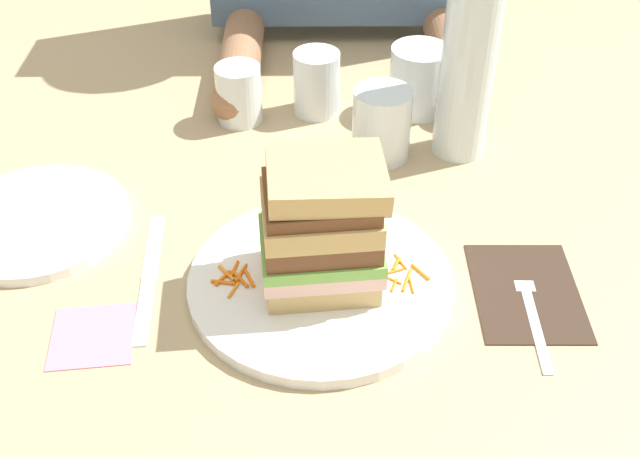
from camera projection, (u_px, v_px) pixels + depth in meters
name	position (u px, v px, depth m)	size (l,w,h in m)	color
ground_plane	(326.00, 283.00, 0.81)	(3.00, 3.00, 0.00)	tan
main_plate	(320.00, 282.00, 0.81)	(0.27, 0.27, 0.01)	white
sandwich	(321.00, 227.00, 0.76)	(0.13, 0.11, 0.14)	tan
carrot_shred_0	(223.00, 278.00, 0.80)	(0.00, 0.00, 0.02)	orange
carrot_shred_1	(234.00, 270.00, 0.81)	(0.00, 0.00, 0.03)	orange
carrot_shred_2	(226.00, 276.00, 0.80)	(0.00, 0.00, 0.03)	orange
carrot_shred_3	(223.00, 282.00, 0.79)	(0.00, 0.00, 0.03)	orange
carrot_shred_4	(250.00, 279.00, 0.80)	(0.00, 0.00, 0.03)	orange
carrot_shred_5	(241.00, 272.00, 0.81)	(0.00, 0.00, 0.03)	orange
carrot_shred_6	(232.00, 275.00, 0.80)	(0.00, 0.00, 0.02)	orange
carrot_shred_7	(234.00, 290.00, 0.78)	(0.00, 0.00, 0.02)	orange
carrot_shred_8	(240.00, 279.00, 0.80)	(0.00, 0.00, 0.03)	orange
carrot_shred_9	(400.00, 261.00, 0.82)	(0.00, 0.00, 0.03)	orange
carrot_shred_10	(390.00, 278.00, 0.80)	(0.00, 0.00, 0.03)	orange
carrot_shred_11	(390.00, 269.00, 0.81)	(0.00, 0.00, 0.03)	orange
carrot_shred_12	(394.00, 285.00, 0.79)	(0.00, 0.00, 0.02)	orange
carrot_shred_13	(411.00, 284.00, 0.79)	(0.00, 0.00, 0.03)	orange
carrot_shred_14	(396.00, 264.00, 0.81)	(0.00, 0.00, 0.02)	orange
carrot_shred_15	(420.00, 269.00, 0.81)	(0.00, 0.00, 0.03)	orange
carrot_shred_16	(407.00, 280.00, 0.80)	(0.00, 0.00, 0.03)	orange
napkin_dark	(526.00, 291.00, 0.80)	(0.11, 0.15, 0.00)	#38281E
fork	(531.00, 304.00, 0.78)	(0.02, 0.17, 0.00)	silver
knife	(148.00, 279.00, 0.82)	(0.03, 0.20, 0.00)	silver
juice_glass	(381.00, 128.00, 0.98)	(0.07, 0.07, 0.09)	white
water_bottle	(469.00, 55.00, 0.93)	(0.07, 0.07, 0.29)	silver
empty_tumbler_0	(239.00, 94.00, 1.04)	(0.06, 0.06, 0.08)	silver
empty_tumbler_1	(418.00, 80.00, 1.06)	(0.08, 0.08, 0.09)	silver
empty_tumbler_2	(317.00, 83.00, 1.06)	(0.06, 0.06, 0.09)	silver
side_plate	(37.00, 221.00, 0.88)	(0.21, 0.21, 0.01)	white
napkin_pink	(92.00, 335.00, 0.76)	(0.08, 0.08, 0.00)	pink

